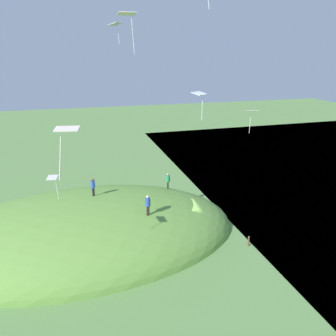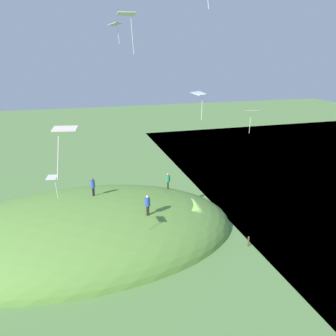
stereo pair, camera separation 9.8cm
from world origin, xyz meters
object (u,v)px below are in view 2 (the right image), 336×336
at_px(person_on_hilltop, 168,179).
at_px(kite_9, 251,112).
at_px(kite_3, 199,95).
at_px(kite_0, 116,25).
at_px(person_watching_kites, 93,185).
at_px(kite_1, 52,179).
at_px(kite_7, 64,133).
at_px(person_with_child, 148,203).
at_px(kite_2, 127,16).
at_px(mooring_post, 248,241).

relative_size(person_on_hilltop, kite_9, 0.87).
bearing_deg(kite_9, kite_3, 24.22).
distance_m(person_on_hilltop, kite_0, 15.10).
distance_m(person_watching_kites, kite_1, 10.01).
relative_size(kite_3, kite_7, 1.22).
bearing_deg(kite_7, person_watching_kites, -93.98).
distance_m(person_on_hilltop, kite_3, 12.47).
height_order(person_with_child, kite_9, kite_9).
bearing_deg(kite_1, kite_7, 98.72).
bearing_deg(person_on_hilltop, person_with_child, 157.73).
xyz_separation_m(kite_0, kite_2, (0.45, 8.40, -0.27)).
bearing_deg(person_with_child, person_on_hilltop, 43.55).
bearing_deg(kite_1, kite_3, -165.81).
xyz_separation_m(kite_7, mooring_post, (-13.65, -11.01, -12.93)).
bearing_deg(person_watching_kites, mooring_post, -54.29).
relative_size(kite_0, kite_9, 0.78).
distance_m(kite_0, kite_3, 9.06).
xyz_separation_m(person_watching_kites, kite_1, (2.48, 8.76, 4.16)).
distance_m(kite_1, kite_2, 9.90).
bearing_deg(person_watching_kites, person_on_hilltop, -13.34).
relative_size(person_on_hilltop, kite_0, 1.11).
relative_size(kite_1, kite_3, 0.69).
relative_size(person_with_child, kite_0, 1.17).
height_order(kite_3, kite_7, kite_7).
bearing_deg(mooring_post, kite_3, 1.15).
bearing_deg(kite_9, kite_2, 24.16).
distance_m(kite_2, kite_7, 10.17).
bearing_deg(person_with_child, kite_9, -14.86).
bearing_deg(mooring_post, kite_1, 9.91).
bearing_deg(kite_0, person_on_hilltop, -156.17).
relative_size(person_on_hilltop, kite_3, 0.88).
xyz_separation_m(kite_1, kite_3, (-9.92, -2.51, 4.18)).
relative_size(person_watching_kites, person_with_child, 0.95).
bearing_deg(kite_3, kite_2, 24.10).
distance_m(person_on_hilltop, kite_7, 23.17).
bearing_deg(kite_9, kite_7, 43.26).
height_order(person_watching_kites, kite_3, kite_3).
distance_m(kite_0, kite_2, 8.42).
xyz_separation_m(kite_0, mooring_post, (-9.73, 5.99, -17.38)).
distance_m(person_with_child, kite_1, 9.43).
bearing_deg(kite_0, kite_3, 127.69).
relative_size(kite_0, kite_7, 0.97).
bearing_deg(kite_7, kite_1, -81.28).
bearing_deg(kite_1, mooring_post, -170.09).
distance_m(person_watching_kites, person_with_child, 5.71).
xyz_separation_m(kite_9, mooring_post, (0.66, 2.45, -10.74)).
height_order(person_watching_kites, kite_1, kite_1).
relative_size(person_on_hilltop, mooring_post, 1.82).
bearing_deg(person_on_hilltop, person_watching_kites, 112.60).
bearing_deg(mooring_post, kite_0, -31.65).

